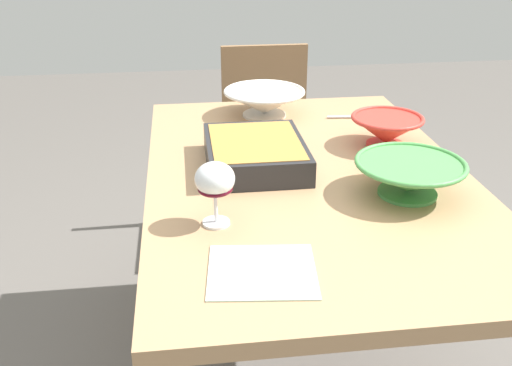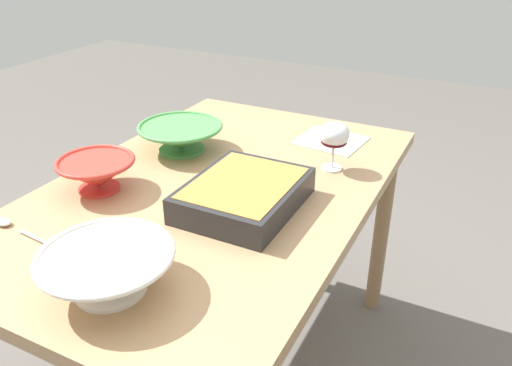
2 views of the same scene
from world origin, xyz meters
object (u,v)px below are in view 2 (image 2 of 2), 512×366
Objects in this scene: serving_spoon at (13,227)px; napkin at (331,140)px; serving_bowl at (181,136)px; wine_glass at (334,137)px; dining_table at (214,211)px; casserole_dish at (244,193)px; mixing_bowl at (108,269)px; small_bowl at (97,173)px.

napkin is at bearing 150.21° from serving_spoon.
wine_glass is at bearing 100.63° from serving_bowl.
casserole_dish is (0.07, 0.13, 0.12)m from dining_table.
napkin is (-0.44, 0.18, 0.08)m from dining_table.
mixing_bowl is at bearing 22.34° from serving_bowl.
napkin is at bearing 126.15° from serving_bowl.
dining_table is 0.33m from small_bowl.
wine_glass is 0.68× the size of serving_spoon.
wine_glass reaches higher than serving_spoon.
dining_table is at bearing -174.12° from mixing_bowl.
mixing_bowl is 1.01× the size of serving_bowl.
small_bowl is 1.01× the size of napkin.
small_bowl is (-0.31, -0.31, 0.00)m from mixing_bowl.
wine_glass is 0.86m from serving_spoon.
serving_bowl is 0.57m from serving_spoon.
casserole_dish is 1.22× the size of mixing_bowl.
casserole_dish is 0.42m from mixing_bowl.
wine_glass is at bearing 157.95° from casserole_dish.
napkin is (-0.85, 0.49, -0.01)m from serving_spoon.
small_bowl is 0.75m from napkin.
casserole_dish is 1.23× the size of serving_bowl.
serving_bowl is (-0.63, -0.26, -0.00)m from mixing_bowl.
wine_glass is 0.70× the size of small_bowl.
serving_bowl is 1.29× the size of napkin.
wine_glass is at bearing 128.05° from small_bowl.
serving_spoon reaches higher than dining_table.
small_bowl is at bearing -58.58° from dining_table.
small_bowl is (0.40, -0.52, -0.05)m from wine_glass.
dining_table is 4.83× the size of mixing_bowl.
dining_table is at bearing 143.10° from serving_spoon.
wine_glass reaches higher than dining_table.
casserole_dish is at bearing -22.05° from wine_glass.
casserole_dish is at bearing 168.64° from mixing_bowl.
serving_bowl reaches higher than serving_spoon.
napkin is (-0.51, 0.05, -0.04)m from casserole_dish.
small_bowl reaches higher than serving_bowl.
dining_table is 6.19× the size of small_bowl.
casserole_dish is 0.41m from serving_bowl.
casserole_dish is at bearing 63.46° from dining_table.
casserole_dish is at bearing 56.80° from serving_bowl.
wine_glass is at bearing 133.77° from dining_table.
casserole_dish reaches higher than dining_table.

